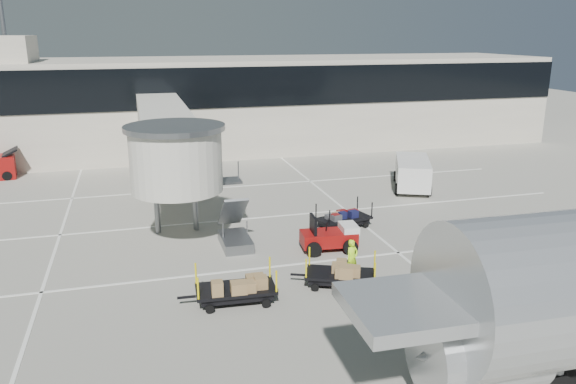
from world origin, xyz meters
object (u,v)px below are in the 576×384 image
object	(u,v)px
box_cart_far	(239,288)
minivan	(412,171)
baggage_tug	(330,237)
suitcase_cart	(344,219)
ground_worker	(352,258)
box_cart_near	(341,274)

from	to	relation	value
box_cart_far	minivan	world-z (taller)	minivan
baggage_tug	minivan	bearing A→B (deg)	50.25
suitcase_cart	ground_worker	world-z (taller)	ground_worker
box_cart_near	suitcase_cart	bearing A→B (deg)	91.50
minivan	baggage_tug	bearing A→B (deg)	-110.41
baggage_tug	box_cart_near	world-z (taller)	baggage_tug
baggage_tug	suitcase_cart	size ratio (longest dim) A/B	0.78
box_cart_near	box_cart_far	xyz separation A→B (m)	(-4.38, -0.32, 0.07)
minivan	box_cart_far	bearing A→B (deg)	-112.63
ground_worker	baggage_tug	bearing A→B (deg)	67.65
box_cart_far	ground_worker	bearing A→B (deg)	15.11
box_cart_far	baggage_tug	bearing A→B (deg)	41.85
baggage_tug	suitcase_cart	xyz separation A→B (m)	(1.84, 2.86, -0.15)
baggage_tug	box_cart_near	bearing A→B (deg)	-98.02
suitcase_cart	ground_worker	size ratio (longest dim) A/B	2.18
ground_worker	minivan	distance (m)	15.54
box_cart_far	box_cart_near	bearing A→B (deg)	7.39
box_cart_near	ground_worker	world-z (taller)	ground_worker
box_cart_far	minivan	size ratio (longest dim) A/B	0.69
box_cart_near	ground_worker	distance (m)	1.15
ground_worker	suitcase_cart	bearing A→B (deg)	51.75
baggage_tug	ground_worker	bearing A→B (deg)	-87.08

